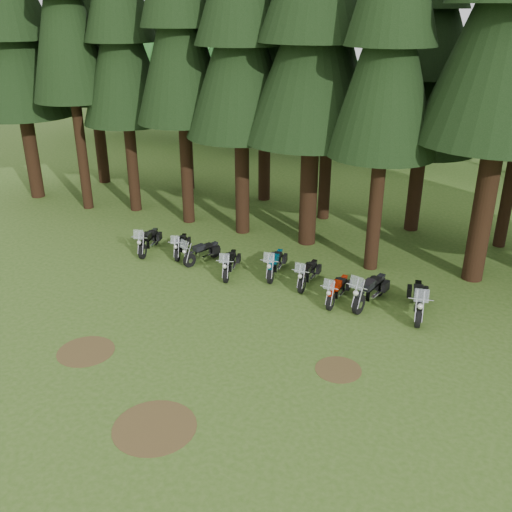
# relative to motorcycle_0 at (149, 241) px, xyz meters

# --- Properties ---
(ground) EXTENTS (120.00, 120.00, 0.00)m
(ground) POSITION_rel_motorcycle_0_xyz_m (5.84, -5.45, -0.48)
(ground) COLOR #355618
(ground) RESTS_ON ground
(pine_front_0) EXTENTS (5.49, 5.49, 16.17)m
(pine_front_0) POSITION_rel_motorcycle_0_xyz_m (-10.36, 3.83, 9.21)
(pine_front_0) COLOR black
(pine_front_0) RESTS_ON ground
(pine_front_2) EXTENTS (4.32, 4.32, 16.22)m
(pine_front_2) POSITION_rel_motorcycle_0_xyz_m (-3.93, 4.37, 9.24)
(pine_front_2) COLOR black
(pine_front_2) RESTS_ON ground
(pine_front_4) EXTENTS (4.95, 4.95, 16.33)m
(pine_front_4) POSITION_rel_motorcycle_0_xyz_m (2.64, 3.95, 9.30)
(pine_front_4) COLOR black
(pine_front_4) RESTS_ON ground
(pine_front_5) EXTENTS (5.81, 5.81, 16.72)m
(pine_front_5) POSITION_rel_motorcycle_0_xyz_m (5.91, 3.99, 9.53)
(pine_front_5) COLOR black
(pine_front_5) RESTS_ON ground
(pine_front_6) EXTENTS (4.15, 4.15, 16.75)m
(pine_front_6) POSITION_rel_motorcycle_0_xyz_m (9.28, 2.57, 9.55)
(pine_front_6) COLOR black
(pine_front_6) RESTS_ON ground
(pine_back_1) EXTENTS (4.52, 4.52, 16.22)m
(pine_back_1) POSITION_rel_motorcycle_0_xyz_m (-3.41, 8.89, 9.23)
(pine_back_1) COLOR black
(pine_back_1) RESTS_ON ground
(pine_back_2) EXTENTS (4.85, 4.85, 16.30)m
(pine_back_2) POSITION_rel_motorcycle_0_xyz_m (1.46, 8.95, 9.28)
(pine_back_2) COLOR black
(pine_back_2) RESTS_ON ground
(pine_back_3) EXTENTS (4.35, 4.35, 16.20)m
(pine_back_3) POSITION_rel_motorcycle_0_xyz_m (5.47, 7.49, 9.22)
(pine_back_3) COLOR black
(pine_back_3) RESTS_ON ground
(pine_back_4) EXTENTS (4.94, 4.94, 13.78)m
(pine_back_4) POSITION_rel_motorcycle_0_xyz_m (9.88, 7.80, 7.77)
(pine_back_4) COLOR black
(pine_back_4) RESTS_ON ground
(decid_0) EXTENTS (8.00, 7.78, 10.00)m
(decid_0) POSITION_rel_motorcycle_0_xyz_m (-16.25, 19.81, 5.42)
(decid_0) COLOR black
(decid_0) RESTS_ON ground
(decid_1) EXTENTS (7.91, 7.69, 9.88)m
(decid_1) POSITION_rel_motorcycle_0_xyz_m (-10.14, 20.31, 5.36)
(decid_1) COLOR black
(decid_1) RESTS_ON ground
(decid_2) EXTENTS (6.72, 6.53, 8.40)m
(decid_2) POSITION_rel_motorcycle_0_xyz_m (-4.59, 19.33, 4.48)
(decid_2) COLOR black
(decid_2) RESTS_ON ground
(decid_3) EXTENTS (6.12, 5.95, 7.65)m
(decid_3) POSITION_rel_motorcycle_0_xyz_m (1.13, 19.68, 4.04)
(decid_3) COLOR black
(decid_3) RESTS_ON ground
(decid_4) EXTENTS (5.93, 5.76, 7.41)m
(decid_4) POSITION_rel_motorcycle_0_xyz_m (7.42, 20.87, 3.89)
(decid_4) COLOR black
(decid_4) RESTS_ON ground
(dirt_patch_0) EXTENTS (1.80, 1.80, 0.01)m
(dirt_patch_0) POSITION_rel_motorcycle_0_xyz_m (2.84, -7.45, -0.47)
(dirt_patch_0) COLOR #4C3D1E
(dirt_patch_0) RESTS_ON ground
(dirt_patch_1) EXTENTS (1.40, 1.40, 0.01)m
(dirt_patch_1) POSITION_rel_motorcycle_0_xyz_m (10.34, -4.95, -0.47)
(dirt_patch_1) COLOR #4C3D1E
(dirt_patch_1) RESTS_ON ground
(dirt_patch_2) EXTENTS (2.20, 2.20, 0.01)m
(dirt_patch_2) POSITION_rel_motorcycle_0_xyz_m (6.84, -9.45, -0.47)
(dirt_patch_2) COLOR #4C3D1E
(dirt_patch_2) RESTS_ON ground
(motorcycle_0) EXTENTS (0.85, 2.25, 1.43)m
(motorcycle_0) POSITION_rel_motorcycle_0_xyz_m (0.00, 0.00, 0.00)
(motorcycle_0) COLOR black
(motorcycle_0) RESTS_ON ground
(motorcycle_1) EXTENTS (0.91, 1.96, 1.26)m
(motorcycle_1) POSITION_rel_motorcycle_0_xyz_m (1.46, 0.31, -0.06)
(motorcycle_1) COLOR black
(motorcycle_1) RESTS_ON ground
(motorcycle_2) EXTENTS (0.89, 2.00, 1.28)m
(motorcycle_2) POSITION_rel_motorcycle_0_xyz_m (2.69, 0.04, -0.05)
(motorcycle_2) COLOR black
(motorcycle_2) RESTS_ON ground
(motorcycle_3) EXTENTS (0.86, 2.12, 1.35)m
(motorcycle_3) POSITION_rel_motorcycle_0_xyz_m (4.32, -0.53, -0.03)
(motorcycle_3) COLOR black
(motorcycle_3) RESTS_ON ground
(motorcycle_4) EXTENTS (0.68, 2.26, 1.42)m
(motorcycle_4) POSITION_rel_motorcycle_0_xyz_m (5.99, 0.21, -0.00)
(motorcycle_4) COLOR black
(motorcycle_4) RESTS_ON ground
(motorcycle_5) EXTENTS (0.41, 2.13, 1.34)m
(motorcycle_5) POSITION_rel_motorcycle_0_xyz_m (7.49, -0.04, -0.03)
(motorcycle_5) COLOR black
(motorcycle_5) RESTS_ON ground
(motorcycle_6) EXTENTS (0.39, 2.09, 1.32)m
(motorcycle_6) POSITION_rel_motorcycle_0_xyz_m (8.94, -0.85, -0.04)
(motorcycle_6) COLOR black
(motorcycle_6) RESTS_ON ground
(motorcycle_7) EXTENTS (0.78, 2.50, 1.57)m
(motorcycle_7) POSITION_rel_motorcycle_0_xyz_m (10.07, -0.56, 0.05)
(motorcycle_7) COLOR black
(motorcycle_7) RESTS_ON ground
(motorcycle_8) EXTENTS (0.83, 2.51, 1.58)m
(motorcycle_8) POSITION_rel_motorcycle_0_xyz_m (11.80, -0.58, 0.05)
(motorcycle_8) COLOR black
(motorcycle_8) RESTS_ON ground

